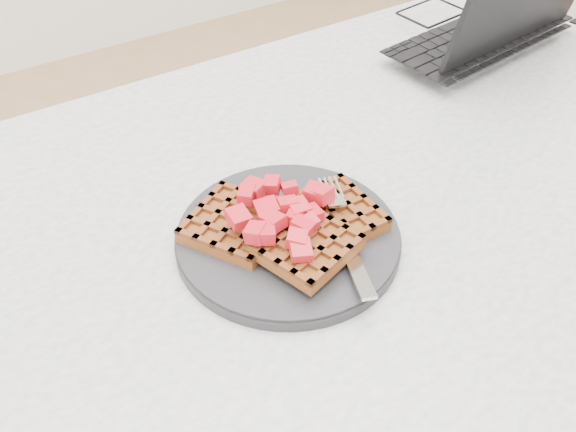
# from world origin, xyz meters

# --- Properties ---
(table) EXTENTS (1.20, 0.80, 0.75)m
(table) POSITION_xyz_m (0.00, 0.00, 0.64)
(table) COLOR silver
(table) RESTS_ON ground
(plate) EXTENTS (0.25, 0.25, 0.02)m
(plate) POSITION_xyz_m (-0.12, -0.02, 0.76)
(plate) COLOR black
(plate) RESTS_ON table
(waffles) EXTENTS (0.21, 0.20, 0.03)m
(waffles) POSITION_xyz_m (-0.12, -0.02, 0.78)
(waffles) COLOR brown
(waffles) RESTS_ON plate
(strawberry_pile) EXTENTS (0.15, 0.15, 0.02)m
(strawberry_pile) POSITION_xyz_m (-0.12, -0.02, 0.80)
(strawberry_pile) COLOR #A50616
(strawberry_pile) RESTS_ON waffles
(fork) EXTENTS (0.09, 0.18, 0.02)m
(fork) POSITION_xyz_m (-0.07, -0.06, 0.77)
(fork) COLOR silver
(fork) RESTS_ON plate
(laptop) EXTENTS (0.36, 0.28, 0.23)m
(laptop) POSITION_xyz_m (0.39, 0.22, 0.79)
(laptop) COLOR black
(laptop) RESTS_ON table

